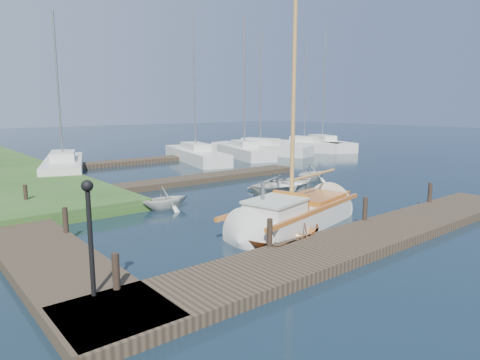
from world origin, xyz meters
TOP-DOWN VIEW (x-y plane):
  - ground at (0.00, 0.00)m, footprint 160.00×160.00m
  - near_dock at (0.00, -6.00)m, footprint 18.00×2.20m
  - left_dock at (-8.00, 2.00)m, footprint 2.20×18.00m
  - far_dock at (2.00, 6.50)m, footprint 14.00×1.60m
  - pontoon at (10.00, 16.00)m, footprint 30.00×1.60m
  - mooring_post_0 at (-7.50, -5.00)m, footprint 0.16×0.16m
  - mooring_post_1 at (-3.00, -5.00)m, footprint 0.16×0.16m
  - mooring_post_2 at (1.50, -5.00)m, footprint 0.16×0.16m
  - mooring_post_3 at (6.00, -5.00)m, footprint 0.16×0.16m
  - mooring_post_4 at (-7.00, 0.00)m, footprint 0.16×0.16m
  - mooring_post_5 at (-7.00, 5.00)m, footprint 0.16×0.16m
  - lamp_post at (-8.00, -5.00)m, footprint 0.24×0.24m
  - sailboat at (-0.09, -3.27)m, footprint 7.41×3.49m
  - dinghy at (-1.35, -4.27)m, footprint 4.03×3.37m
  - tender_b at (-2.44, 1.86)m, footprint 2.10×1.84m
  - tender_c at (4.20, 1.48)m, footprint 4.24×3.17m
  - tender_d at (7.24, 2.50)m, footprint 2.26×1.96m
  - marina_boat_0 at (-2.73, 14.22)m, footprint 4.90×8.74m
  - marina_boat_3 at (7.19, 14.27)m, footprint 4.45×9.68m
  - marina_boat_4 at (11.62, 13.68)m, footprint 4.26×7.85m
  - marina_boat_5 at (14.44, 14.86)m, footprint 4.92×9.54m
  - marina_boat_6 at (19.36, 14.15)m, footprint 4.13×7.32m
  - marina_boat_7 at (22.13, 14.27)m, footprint 4.94×9.11m

SIDE VIEW (x-z plane):
  - ground at x=0.00m, z-range 0.00..0.00m
  - near_dock at x=0.00m, z-range 0.00..0.30m
  - left_dock at x=-8.00m, z-range 0.00..0.30m
  - far_dock at x=2.00m, z-range 0.00..0.30m
  - pontoon at x=10.00m, z-range 0.00..0.30m
  - sailboat at x=-0.09m, z-range -4.57..5.26m
  - dinghy at x=-1.35m, z-range 0.00..0.72m
  - tender_c at x=4.20m, z-range 0.00..0.84m
  - tender_b at x=-2.44m, z-range 0.00..1.06m
  - marina_boat_0 at x=-2.73m, z-range -4.33..5.45m
  - marina_boat_3 at x=7.19m, z-range -4.92..6.05m
  - marina_boat_5 at x=14.44m, z-range -4.90..6.02m
  - marina_boat_6 at x=19.36m, z-range -4.53..5.67m
  - marina_boat_7 at x=22.13m, z-range -5.25..6.40m
  - marina_boat_4 at x=11.62m, z-range -4.99..6.14m
  - tender_d at x=7.24m, z-range 0.00..1.16m
  - mooring_post_0 at x=-7.50m, z-range 0.30..1.10m
  - mooring_post_1 at x=-3.00m, z-range 0.30..1.10m
  - mooring_post_2 at x=1.50m, z-range 0.30..1.10m
  - mooring_post_3 at x=6.00m, z-range 0.30..1.10m
  - mooring_post_4 at x=-7.00m, z-range 0.30..1.10m
  - mooring_post_5 at x=-7.00m, z-range 0.30..1.10m
  - lamp_post at x=-8.00m, z-range 0.65..3.09m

